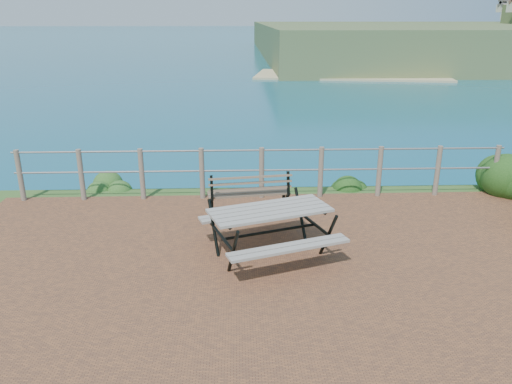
% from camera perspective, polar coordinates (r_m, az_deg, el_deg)
% --- Properties ---
extents(ground, '(10.00, 7.00, 0.12)m').
position_cam_1_polar(ground, '(6.77, 2.02, -10.53)').
color(ground, brown).
rests_on(ground, ground).
extents(ocean, '(1200.00, 1200.00, 0.00)m').
position_cam_1_polar(ocean, '(205.87, -2.14, 18.58)').
color(ocean, '#156F81').
rests_on(ocean, ground).
extents(safety_railing, '(9.40, 0.10, 1.00)m').
position_cam_1_polar(safety_railing, '(9.62, 0.65, 2.51)').
color(safety_railing, '#6B5B4C').
rests_on(safety_railing, ground).
extents(picnic_table, '(1.87, 1.44, 0.73)m').
position_cam_1_polar(picnic_table, '(7.31, 1.59, -4.03)').
color(picnic_table, gray).
rests_on(picnic_table, ground).
extents(park_bench, '(1.48, 0.55, 0.82)m').
position_cam_1_polar(park_bench, '(8.81, -0.85, 0.66)').
color(park_bench, brown).
rests_on(park_bench, ground).
extents(shrub_lip_west, '(0.71, 0.71, 0.43)m').
position_cam_1_polar(shrub_lip_west, '(10.91, -16.24, 0.63)').
color(shrub_lip_west, '#29521E').
rests_on(shrub_lip_west, ground).
extents(shrub_lip_east, '(0.69, 0.69, 0.41)m').
position_cam_1_polar(shrub_lip_east, '(10.62, 10.38, 0.60)').
color(shrub_lip_east, '#133C12').
rests_on(shrub_lip_east, ground).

